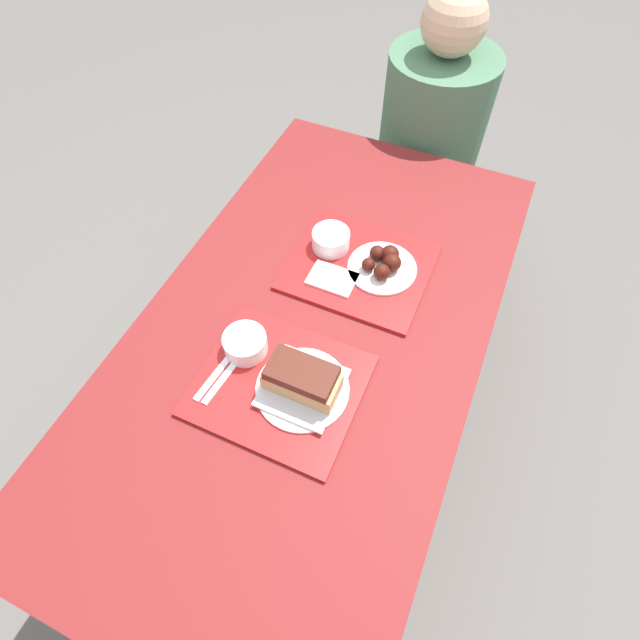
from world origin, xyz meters
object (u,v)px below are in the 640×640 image
at_px(tray_near, 281,386).
at_px(bowl_coleslaw_near, 245,343).
at_px(brisket_sandwich_plate, 302,382).
at_px(person_seated_across, 435,113).
at_px(wings_plate_far, 384,264).
at_px(bowl_coleslaw_far, 331,239).
at_px(tray_far, 359,267).

relative_size(tray_near, bowl_coleslaw_near, 3.59).
bearing_deg(brisket_sandwich_plate, person_seated_across, 91.41).
bearing_deg(wings_plate_far, person_seated_across, 95.64).
bearing_deg(wings_plate_far, brisket_sandwich_plate, -96.23).
distance_m(bowl_coleslaw_far, person_seated_across, 0.76).
bearing_deg(tray_near, wings_plate_far, 77.13).
bearing_deg(brisket_sandwich_plate, tray_near, -169.92).
height_order(bowl_coleslaw_near, person_seated_across, person_seated_across).
height_order(bowl_coleslaw_far, person_seated_across, person_seated_across).
xyz_separation_m(brisket_sandwich_plate, bowl_coleslaw_far, (-0.12, 0.45, -0.01)).
bearing_deg(bowl_coleslaw_near, tray_far, 66.90).
bearing_deg(bowl_coleslaw_near, brisket_sandwich_plate, -14.30).
relative_size(tray_near, person_seated_across, 0.55).
bearing_deg(tray_near, bowl_coleslaw_far, 98.18).
xyz_separation_m(tray_far, brisket_sandwich_plate, (0.02, -0.41, 0.04)).
bearing_deg(bowl_coleslaw_far, tray_near, -81.82).
height_order(bowl_coleslaw_far, wings_plate_far, wings_plate_far).
xyz_separation_m(tray_near, wings_plate_far, (0.10, 0.44, 0.03)).
bearing_deg(person_seated_across, bowl_coleslaw_far, -96.76).
bearing_deg(person_seated_across, tray_near, -91.12).
distance_m(tray_far, person_seated_across, 0.79).
bearing_deg(bowl_coleslaw_far, tray_far, -19.01).
height_order(bowl_coleslaw_near, wings_plate_far, wings_plate_far).
height_order(tray_far, bowl_coleslaw_near, bowl_coleslaw_near).
xyz_separation_m(tray_far, bowl_coleslaw_far, (-0.10, 0.04, 0.04)).
relative_size(tray_near, bowl_coleslaw_far, 3.59).
xyz_separation_m(wings_plate_far, person_seated_across, (-0.08, 0.78, -0.02)).
distance_m(bowl_coleslaw_near, bowl_coleslaw_far, 0.41).
bearing_deg(tray_far, brisket_sandwich_plate, -87.65).
height_order(tray_far, bowl_coleslaw_far, bowl_coleslaw_far).
relative_size(tray_near, brisket_sandwich_plate, 1.74).
distance_m(tray_near, bowl_coleslaw_far, 0.46).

